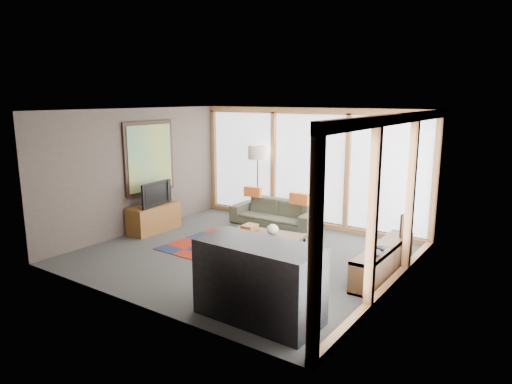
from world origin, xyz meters
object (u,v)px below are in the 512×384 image
Objects in this scene: floor_lamp at (258,183)px; bar_counter at (259,281)px; television at (153,194)px; sofa at (275,213)px; bookshelf at (383,261)px; tv_console at (154,218)px; coffee_table at (266,246)px.

bar_counter is (2.75, -3.97, -0.36)m from floor_lamp.
television is 0.56× the size of bar_counter.
bookshelf is at bearing -28.29° from sofa.
bar_counter reaches higher than tv_console.
bookshelf is (2.01, 0.36, 0.03)m from coffee_table.
floor_lamp reaches higher than tv_console.
sofa is at bearing 43.86° from tv_console.
coffee_table is 2.05m from bookshelf.
coffee_table is 1.14× the size of tv_console.
floor_lamp reaches higher than television.
tv_console is at bearing -138.03° from sofa.
tv_console is at bearing 179.88° from coffee_table.
sofa is at bearing 153.60° from bookshelf.
tv_console reaches higher than bookshelf.
television reaches higher than bookshelf.
floor_lamp reaches higher than sofa.
sofa is 2.20× the size of television.
floor_lamp is 1.08× the size of bar_counter.
sofa is 4.38m from bar_counter.
bookshelf is at bearing -24.72° from floor_lamp.
floor_lamp is (-0.59, 0.16, 0.58)m from sofa.
bar_counter is (2.16, -3.81, 0.22)m from sofa.
television is (-2.83, -0.02, 0.61)m from coffee_table.
floor_lamp is 1.52× the size of tv_console.
sofa is 3.33m from bookshelf.
bar_counter is at bearing -55.34° from floor_lamp.
tv_console is (-2.88, 0.01, 0.07)m from coffee_table.
tv_console is at bearing 155.06° from bar_counter.
television is (-1.27, -2.02, -0.04)m from floor_lamp.
sofa is 1.72× the size of tv_console.
television reaches higher than sofa.
tv_console is at bearing -175.88° from bookshelf.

